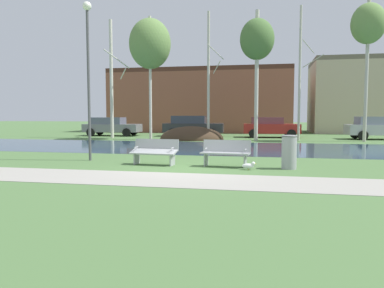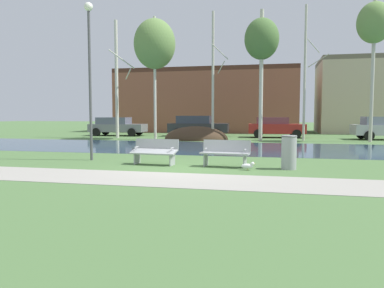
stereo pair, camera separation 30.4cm
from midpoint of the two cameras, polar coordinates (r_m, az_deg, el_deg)
name	(u,v)px [view 1 (the left image)]	position (r m, az deg, el deg)	size (l,w,h in m)	color
ground_plane	(223,144)	(21.95, 4.24, 0.00)	(120.00, 120.00, 0.00)	#4C703D
paved_path_strip	(168,179)	(10.11, -4.55, -5.31)	(60.00, 2.22, 0.01)	#9E998E
river_band	(217,148)	(19.55, 3.34, -0.54)	(80.00, 7.71, 0.01)	#2D475B
soil_mound	(192,140)	(25.73, -0.40, 0.68)	(4.35, 3.12, 1.81)	#423021
bench_left	(155,151)	(13.02, -6.30, -1.04)	(1.65, 0.71, 0.87)	#9EA0A3
bench_right	(226,152)	(12.50, 4.38, -1.26)	(1.65, 0.71, 0.87)	#9EA0A3
trash_bin	(289,152)	(12.29, 13.70, -1.11)	(0.49, 0.49, 1.06)	#999B9E
seagull	(249,166)	(11.87, 7.78, -3.25)	(0.45, 0.17, 0.26)	white
streetlamp	(88,57)	(14.78, -15.92, 12.50)	(0.32, 0.32, 5.79)	#4C4C51
birch_far_left	(112,79)	(28.13, -12.25, 9.56)	(1.57, 2.63, 8.39)	beige
birch_left	(150,44)	(26.34, -6.67, 14.68)	(2.78, 2.78, 8.21)	beige
birch_center_left	(209,76)	(25.37, 2.18, 10.21)	(1.12, 1.82, 8.40)	#BCB7A8
birch_center	(257,41)	(25.39, 9.39, 15.07)	(2.18, 2.18, 8.32)	beige
birch_center_right	(300,73)	(25.82, 15.62, 10.24)	(1.52, 2.30, 8.64)	#BCB7A8
birch_right	(368,25)	(26.46, 24.64, 15.91)	(2.06, 2.06, 9.27)	#BCB7A8
parked_van_nearest_grey	(111,126)	(30.87, -12.28, 2.65)	(4.48, 2.33, 1.46)	slate
parked_sedan_second_dark	(192,126)	(29.43, -0.23, 2.78)	(4.70, 2.35, 1.59)	#282B30
parked_hatch_third_red	(270,127)	(28.55, 11.38, 2.55)	(4.17, 2.27, 1.49)	maroon
parked_wagon_fourth_silver	(382,127)	(28.68, 26.34, 2.24)	(4.86, 2.30, 1.55)	#B2B5BC
building_brick_low	(201,101)	(37.17, 1.15, 6.48)	(17.11, 6.06, 5.99)	brown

